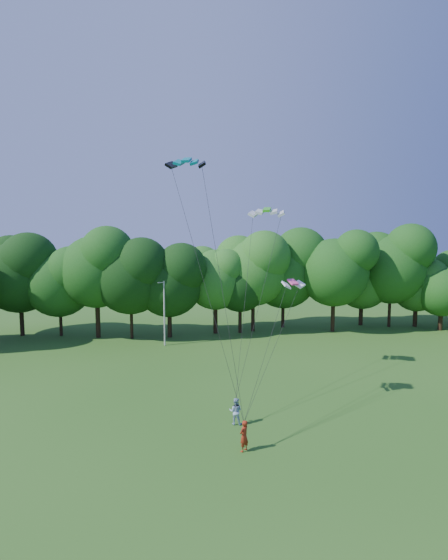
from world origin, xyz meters
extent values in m
plane|color=#275A18|center=(0.00, 0.00, 0.00)|extent=(160.00, 160.00, 0.00)
cylinder|color=#AAA9A1|center=(-3.76, 31.32, 3.59)|extent=(0.18, 0.18, 7.18)
cube|color=#AAA9A1|center=(-3.76, 31.32, 7.00)|extent=(1.37, 0.58, 0.08)
imported|color=maroon|center=(0.14, 6.99, 0.91)|extent=(0.78, 0.77, 1.81)
imported|color=#95B0CE|center=(0.32, 10.52, 0.88)|extent=(1.02, 0.91, 1.75)
cube|color=#047682|center=(-2.63, 11.56, 16.89)|extent=(2.63, 1.71, 0.49)
cube|color=green|center=(4.58, 19.40, 14.29)|extent=(3.22, 2.31, 0.48)
cube|color=#F2438B|center=(4.81, 12.91, 8.97)|extent=(1.74, 1.13, 0.39)
cylinder|color=#302412|center=(5.63, 36.04, 1.81)|extent=(0.39, 0.39, 3.63)
ellipsoid|color=black|center=(5.63, 36.04, 6.59)|extent=(7.25, 7.25, 7.91)
cylinder|color=#2F2313|center=(29.26, 35.97, 1.77)|extent=(0.43, 0.43, 3.54)
ellipsoid|color=#225219|center=(29.26, 35.97, 6.43)|extent=(7.07, 7.07, 7.71)
camera|label=1|loc=(-4.69, -16.21, 12.42)|focal=28.00mm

